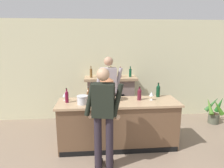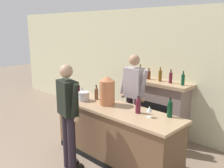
{
  "view_description": "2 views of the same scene",
  "coord_description": "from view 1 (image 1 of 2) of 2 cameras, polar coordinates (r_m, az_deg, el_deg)",
  "views": [
    {
      "loc": [
        -0.47,
        -1.11,
        2.22
      ],
      "look_at": [
        -0.09,
        3.29,
        1.23
      ],
      "focal_mm": 32.0,
      "sensor_mm": 36.0,
      "label": 1
    },
    {
      "loc": [
        2.8,
        -0.22,
        2.36
      ],
      "look_at": [
        -0.25,
        2.93,
        1.34
      ],
      "focal_mm": 40.0,
      "sensor_mm": 36.0,
      "label": 2
    }
  ],
  "objects": [
    {
      "name": "wine_bottle_burgundy_dark",
      "position": [
        4.07,
        -12.79,
        -3.41
      ],
      "size": [
        0.07,
        0.07,
        0.29
      ],
      "color": "maroon",
      "rests_on": "bar_counter"
    },
    {
      "name": "wine_glass_front_left",
      "position": [
        4.2,
        11.2,
        -2.86
      ],
      "size": [
        0.09,
        0.09,
        0.18
      ],
      "color": "silver",
      "rests_on": "bar_counter"
    },
    {
      "name": "wine_bottle_rose_blush",
      "position": [
        4.48,
        13.04,
        -1.8
      ],
      "size": [
        0.08,
        0.08,
        0.31
      ],
      "color": "#0C351D",
      "rests_on": "bar_counter"
    },
    {
      "name": "person_bartender",
      "position": [
        4.7,
        -0.97,
        -2.12
      ],
      "size": [
        0.66,
        0.32,
        1.84
      ],
      "color": "#3F3240",
      "rests_on": "ground_plane"
    },
    {
      "name": "potted_plant_corner",
      "position": [
        6.07,
        27.18,
        -6.9
      ],
      "size": [
        0.44,
        0.42,
        0.76
      ],
      "color": "#4C4F40",
      "rests_on": "ground_plane"
    },
    {
      "name": "copper_dispenser",
      "position": [
        4.02,
        -1.47,
        -1.4
      ],
      "size": [
        0.28,
        0.31,
        0.52
      ],
      "color": "#C07047",
      "rests_on": "bar_counter"
    },
    {
      "name": "wall_back_panel",
      "position": [
        5.62,
        -0.15,
        3.98
      ],
      "size": [
        12.0,
        0.07,
        2.75
      ],
      "color": "beige",
      "rests_on": "ground_plane"
    },
    {
      "name": "wine_glass_by_dispenser",
      "position": [
        4.21,
        -13.39,
        -3.07
      ],
      "size": [
        0.08,
        0.08,
        0.17
      ],
      "color": "silver",
      "rests_on": "bar_counter"
    },
    {
      "name": "wine_bottle_merlot_tall",
      "position": [
        4.17,
        7.84,
        -2.82
      ],
      "size": [
        0.08,
        0.08,
        0.28
      ],
      "color": "#571726",
      "rests_on": "bar_counter"
    },
    {
      "name": "fireplace_stone",
      "position": [
        5.53,
        -0.39,
        -4.13
      ],
      "size": [
        1.4,
        0.52,
        1.54
      ],
      "color": "gray",
      "rests_on": "ground_plane"
    },
    {
      "name": "person_customer",
      "position": [
        3.35,
        -2.44,
        -8.9
      ],
      "size": [
        0.65,
        0.36,
        1.79
      ],
      "color": "black",
      "rests_on": "ground_plane"
    },
    {
      "name": "wine_bottle_port_short",
      "position": [
        4.13,
        -6.75,
        -3.03
      ],
      "size": [
        0.07,
        0.07,
        0.28
      ],
      "color": "brown",
      "rests_on": "bar_counter"
    },
    {
      "name": "ice_bucket_steel",
      "position": [
        3.93,
        -8.43,
        -4.5
      ],
      "size": [
        0.22,
        0.22,
        0.17
      ],
      "color": "silver",
      "rests_on": "bar_counter"
    },
    {
      "name": "bar_counter",
      "position": [
        4.25,
        1.76,
        -11.33
      ],
      "size": [
        2.47,
        0.73,
        0.99
      ],
      "color": "brown",
      "rests_on": "ground_plane"
    }
  ]
}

